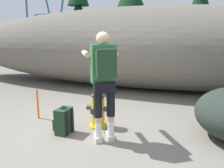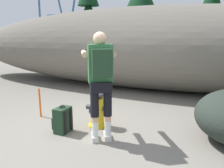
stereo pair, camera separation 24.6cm
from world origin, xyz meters
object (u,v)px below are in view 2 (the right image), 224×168
utility_worker (100,74)px  spare_backpack (63,120)px  survey_stake (40,103)px  fire_hydrant (97,110)px

utility_worker → spare_backpack: utility_worker is taller
utility_worker → spare_backpack: 1.12m
utility_worker → survey_stake: size_ratio=2.82×
spare_backpack → fire_hydrant: bearing=-133.0°
utility_worker → survey_stake: bearing=41.7°
fire_hydrant → survey_stake: fire_hydrant is taller
spare_backpack → survey_stake: (-0.86, 0.44, 0.08)m
utility_worker → spare_backpack: size_ratio=3.59×
fire_hydrant → spare_backpack: (-0.43, -0.46, -0.10)m
survey_stake → fire_hydrant: bearing=0.7°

